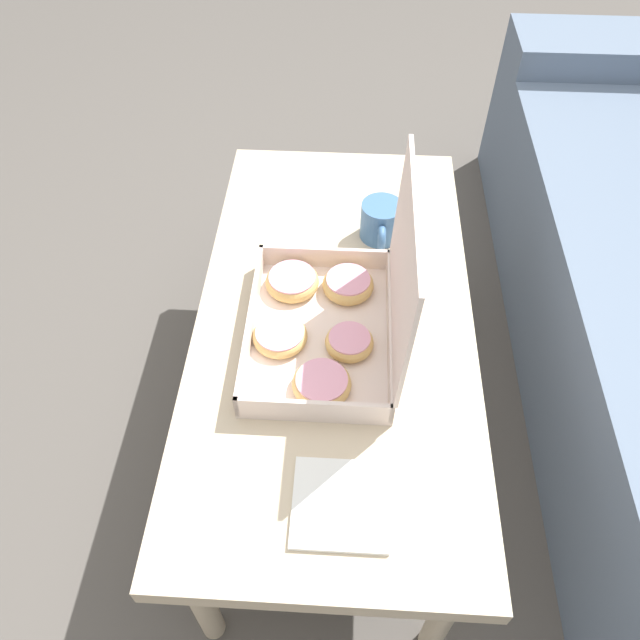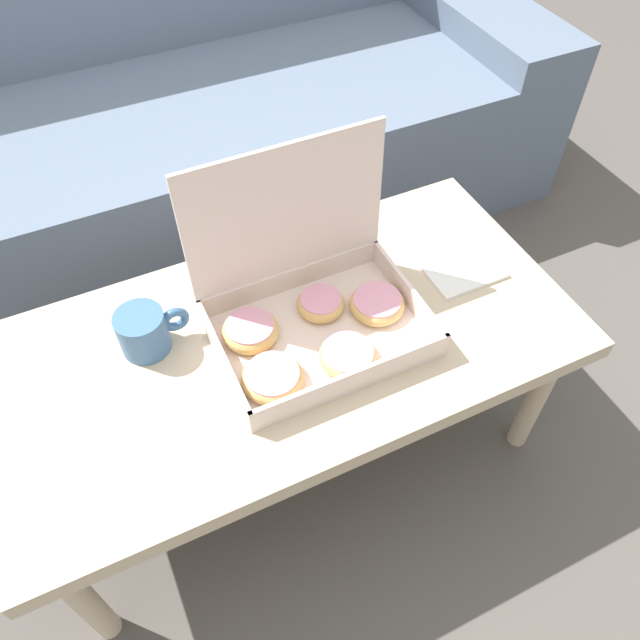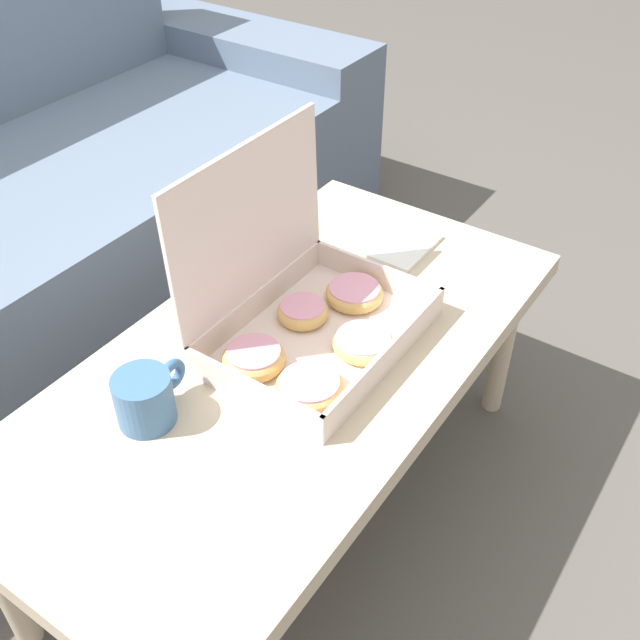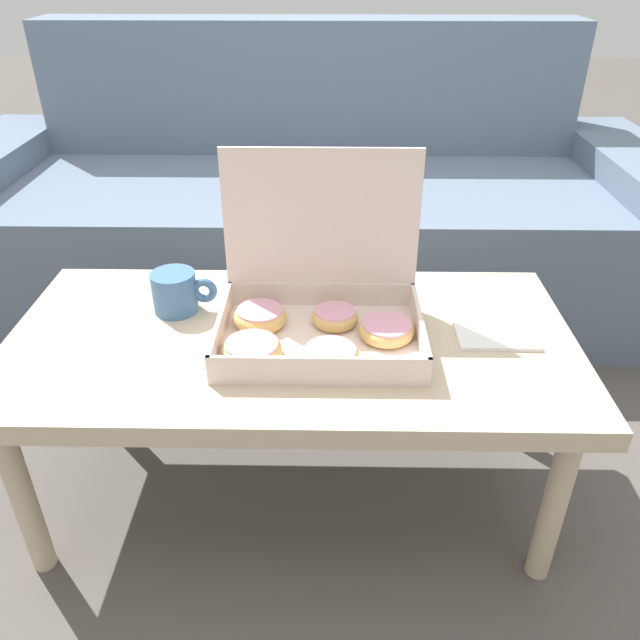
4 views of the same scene
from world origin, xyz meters
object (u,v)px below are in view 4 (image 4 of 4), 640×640
(coffee_table, at_px, (291,353))
(pastry_box, at_px, (315,311))
(coffee_mug, at_px, (176,292))
(couch, at_px, (308,212))

(coffee_table, distance_m, pastry_box, 0.11)
(pastry_box, xyz_separation_m, coffee_mug, (-0.28, 0.09, -0.01))
(coffee_table, relative_size, pastry_box, 2.88)
(couch, height_order, coffee_table, couch)
(coffee_table, relative_size, coffee_mug, 8.25)
(couch, xyz_separation_m, pastry_box, (0.05, -0.95, 0.18))
(couch, distance_m, pastry_box, 0.96)
(couch, xyz_separation_m, coffee_mug, (-0.24, -0.85, 0.16))
(coffee_table, xyz_separation_m, coffee_mug, (-0.24, 0.09, 0.08))
(pastry_box, height_order, coffee_mug, pastry_box)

